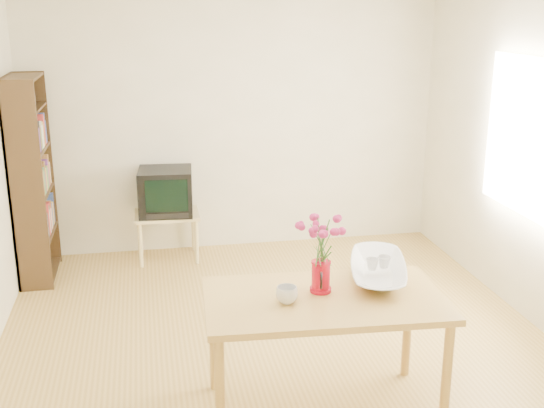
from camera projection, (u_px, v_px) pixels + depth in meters
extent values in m
plane|color=#A8823B|center=(280.00, 350.00, 4.87)|extent=(4.50, 4.50, 0.00)
plane|color=beige|center=(234.00, 118.00, 6.61)|extent=(4.00, 0.00, 4.00)
plane|color=beige|center=(409.00, 327.00, 2.38)|extent=(4.00, 0.00, 4.00)
plane|color=white|center=(531.00, 139.00, 5.11)|extent=(0.00, 1.30, 1.30)
cube|color=#BD8F41|center=(324.00, 300.00, 3.94)|extent=(1.43, 0.87, 0.04)
cylinder|color=#BD8F41|center=(220.00, 397.00, 3.65)|extent=(0.06, 0.06, 0.71)
cylinder|color=#BD8F41|center=(446.00, 380.00, 3.81)|extent=(0.06, 0.06, 0.71)
cylinder|color=#BD8F41|center=(213.00, 338.00, 4.29)|extent=(0.06, 0.06, 0.71)
cylinder|color=#BD8F41|center=(407.00, 326.00, 4.45)|extent=(0.06, 0.06, 0.71)
cube|color=#D3BB77|center=(167.00, 215.00, 6.47)|extent=(0.60, 0.45, 0.03)
cylinder|color=#D3BB77|center=(140.00, 246.00, 6.31)|extent=(0.04, 0.04, 0.43)
cylinder|color=#D3BB77|center=(197.00, 242.00, 6.41)|extent=(0.04, 0.04, 0.43)
cylinder|color=#D3BB77|center=(140.00, 233.00, 6.66)|extent=(0.04, 0.04, 0.43)
cylinder|color=#D3BB77|center=(193.00, 230.00, 6.76)|extent=(0.04, 0.04, 0.43)
cube|color=#302010|center=(26.00, 190.00, 5.61)|extent=(0.28, 0.02, 1.80)
cube|color=#302010|center=(38.00, 171.00, 6.24)|extent=(0.28, 0.03, 1.80)
cube|color=#302010|center=(16.00, 180.00, 5.90)|extent=(0.02, 0.70, 1.80)
cube|color=#302010|center=(42.00, 271.00, 6.17)|extent=(0.27, 0.65, 0.02)
cube|color=#302010|center=(38.00, 234.00, 6.07)|extent=(0.27, 0.65, 0.02)
cube|color=#302010|center=(34.00, 193.00, 5.96)|extent=(0.27, 0.65, 0.02)
cube|color=#302010|center=(29.00, 150.00, 5.85)|extent=(0.27, 0.65, 0.02)
cube|color=#302010|center=(25.00, 109.00, 5.75)|extent=(0.27, 0.65, 0.02)
cube|color=#302010|center=(22.00, 78.00, 5.67)|extent=(0.27, 0.65, 0.02)
cylinder|color=red|center=(321.00, 277.00, 3.99)|extent=(0.11, 0.11, 0.18)
cylinder|color=red|center=(320.00, 289.00, 4.01)|extent=(0.13, 0.13, 0.02)
cylinder|color=red|center=(321.00, 262.00, 3.96)|extent=(0.12, 0.12, 0.01)
cone|color=red|center=(325.00, 269.00, 3.92)|extent=(0.06, 0.07, 0.06)
torus|color=black|center=(315.00, 272.00, 4.04)|extent=(0.04, 0.10, 0.10)
imported|color=white|center=(287.00, 295.00, 3.85)|extent=(0.16, 0.16, 0.10)
imported|color=white|center=(379.00, 239.00, 4.17)|extent=(0.64, 0.64, 0.48)
imported|color=white|center=(373.00, 247.00, 4.18)|extent=(0.09, 0.09, 0.06)
imported|color=white|center=(385.00, 245.00, 4.21)|extent=(0.08, 0.08, 0.07)
cube|color=black|center=(166.00, 191.00, 6.40)|extent=(0.52, 0.49, 0.43)
cube|color=black|center=(165.00, 187.00, 6.47)|extent=(0.36, 0.27, 0.30)
cube|color=black|center=(167.00, 196.00, 6.18)|extent=(0.38, 0.04, 0.30)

